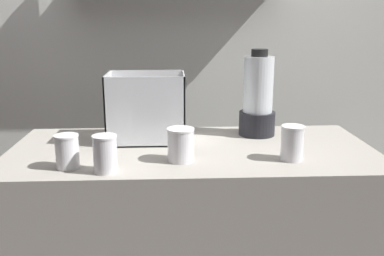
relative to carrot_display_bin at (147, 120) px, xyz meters
name	(u,v)px	position (x,y,z in m)	size (l,w,h in m)	color
counter	(192,252)	(0.18, -0.12, -0.53)	(1.40, 0.64, 0.90)	#9E998E
back_wall_unit	(184,41)	(0.17, 0.64, 0.28)	(2.60, 0.24, 2.50)	silver
carrot_display_bin	(147,120)	(0.00, 0.00, 0.00)	(0.31, 0.21, 0.27)	white
blender_pitcher	(258,100)	(0.46, 0.06, 0.07)	(0.15, 0.15, 0.36)	black
juice_cup_beet_far_left	(67,154)	(-0.25, -0.32, -0.03)	(0.08, 0.08, 0.11)	white
juice_cup_pomegranate_left	(105,156)	(-0.12, -0.37, -0.03)	(0.08, 0.08, 0.12)	white
juice_cup_mango_middle	(181,147)	(0.13, -0.27, -0.03)	(0.10, 0.10, 0.12)	white
juice_cup_orange_right	(292,145)	(0.52, -0.28, -0.03)	(0.08, 0.08, 0.12)	white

